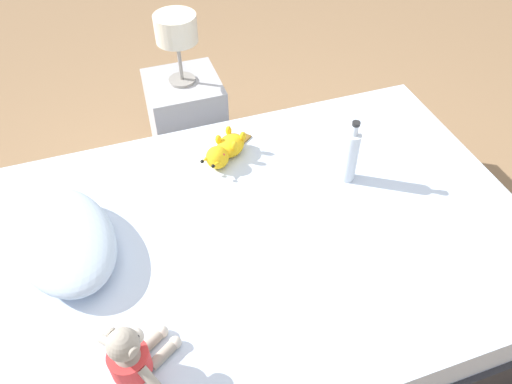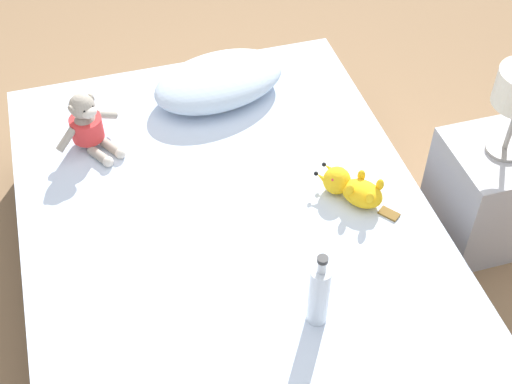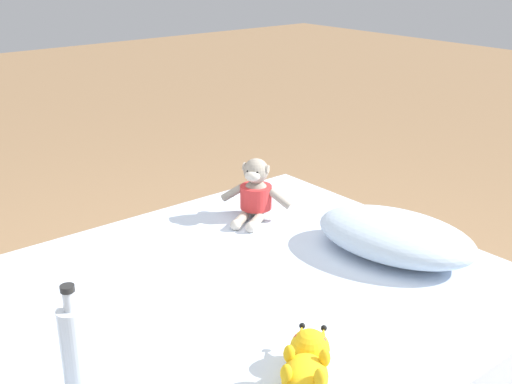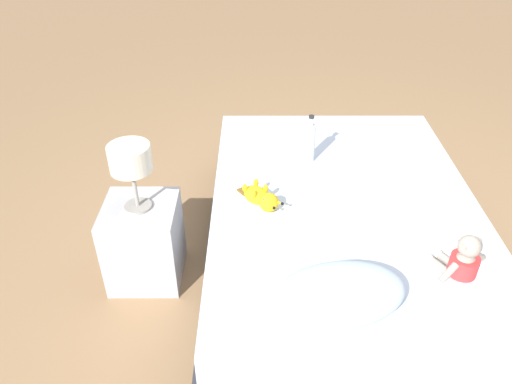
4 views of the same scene
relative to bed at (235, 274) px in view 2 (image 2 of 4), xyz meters
name	(u,v)px [view 2 (image 2 of 4)]	position (x,y,z in m)	size (l,w,h in m)	color
ground_plane	(236,309)	(0.00, 0.00, -0.22)	(16.00, 16.00, 0.00)	#93704C
bed	(235,274)	(0.00, 0.00, 0.00)	(1.45, 2.07, 0.45)	#2D2D33
pillow	(219,81)	(0.14, 0.75, 0.30)	(0.62, 0.46, 0.14)	silver
plush_monkey	(88,126)	(-0.40, 0.58, 0.32)	(0.26, 0.25, 0.24)	#9E9384
plush_yellow_creature	(351,187)	(0.45, 0.05, 0.28)	(0.25, 0.29, 0.10)	yellow
glass_bottle	(319,294)	(0.16, -0.40, 0.35)	(0.06, 0.06, 0.30)	silver
nightstand	(489,193)	(1.08, 0.10, 0.01)	(0.38, 0.38, 0.47)	#B2B2B7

